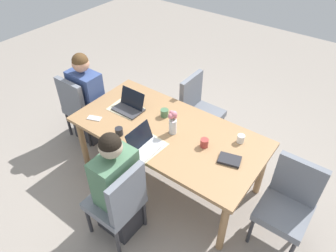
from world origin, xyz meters
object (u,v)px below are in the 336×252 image
at_px(chair_head_right_left_mid, 81,105).
at_px(book_red_cover, 230,160).
at_px(phone_black, 128,94).
at_px(phone_silver, 94,118).
at_px(chair_head_left_left_far, 289,201).
at_px(laptop_far_left_near, 144,144).
at_px(person_far_left_near, 118,190).
at_px(person_head_right_left_mid, 88,102).
at_px(flower_vase, 173,121).
at_px(dining_table, 168,135).
at_px(coffee_mug_centre_left, 241,139).
at_px(chair_near_right_near, 198,107).
at_px(coffee_mug_centre_right, 119,131).
at_px(chair_far_left_near, 119,200).
at_px(coffee_mug_near_right, 204,143).
at_px(laptop_head_right_left_mid, 130,106).
at_px(coffee_mug_near_left, 165,113).

xyz_separation_m(chair_head_right_left_mid, book_red_cover, (-2.03, -0.05, 0.24)).
distance_m(phone_black, phone_silver, 0.56).
relative_size(chair_head_left_left_far, laptop_far_left_near, 2.81).
bearing_deg(person_far_left_near, person_head_right_left_mid, -32.00).
bearing_deg(flower_vase, dining_table, -5.30).
xyz_separation_m(dining_table, coffee_mug_centre_left, (-0.68, -0.28, 0.11)).
bearing_deg(chair_head_left_left_far, laptop_far_left_near, 17.54).
height_order(chair_near_right_near, laptop_far_left_near, laptop_far_left_near).
distance_m(coffee_mug_centre_left, coffee_mug_centre_right, 1.20).
bearing_deg(book_red_cover, chair_far_left_near, 36.56).
relative_size(dining_table, coffee_mug_centre_left, 24.30).
relative_size(chair_far_left_near, book_red_cover, 4.50).
bearing_deg(chair_head_left_left_far, chair_far_left_near, 36.44).
xyz_separation_m(chair_head_left_left_far, coffee_mug_centre_left, (0.62, -0.21, 0.26)).
bearing_deg(phone_black, phone_silver, -73.70).
height_order(dining_table, chair_near_right_near, chair_near_right_near).
height_order(dining_table, person_far_left_near, person_far_left_near).
bearing_deg(coffee_mug_centre_left, person_head_right_left_mid, 7.76).
distance_m(flower_vase, coffee_mug_near_right, 0.38).
bearing_deg(person_far_left_near, book_red_cover, -133.28).
distance_m(chair_near_right_near, coffee_mug_centre_right, 1.18).
distance_m(person_far_left_near, chair_head_left_left_far, 1.54).
bearing_deg(coffee_mug_centre_right, laptop_head_right_left_mid, -61.91).
height_order(coffee_mug_centre_right, phone_black, coffee_mug_centre_right).
bearing_deg(book_red_cover, phone_silver, -3.70).
height_order(chair_head_left_left_far, coffee_mug_centre_left, chair_head_left_left_far).
xyz_separation_m(coffee_mug_centre_right, phone_black, (0.42, -0.59, -0.04)).
xyz_separation_m(chair_head_right_left_mid, coffee_mug_centre_right, (-0.97, 0.29, 0.26)).
bearing_deg(person_head_right_left_mid, dining_table, 179.42).
distance_m(dining_table, coffee_mug_centre_left, 0.74).
bearing_deg(person_far_left_near, coffee_mug_centre_right, -50.26).
xyz_separation_m(person_head_right_left_mid, phone_silver, (-0.51, 0.33, 0.20)).
bearing_deg(chair_near_right_near, chair_head_right_left_mid, 34.87).
bearing_deg(person_head_right_left_mid, chair_near_right_near, -146.26).
bearing_deg(coffee_mug_near_right, coffee_mug_centre_right, 25.12).
bearing_deg(coffee_mug_near_left, coffee_mug_centre_right, 70.51).
bearing_deg(coffee_mug_centre_left, coffee_mug_centre_right, 31.41).
bearing_deg(book_red_cover, dining_table, -16.77).
height_order(chair_head_right_left_mid, person_head_right_left_mid, person_head_right_left_mid).
height_order(chair_far_left_near, phone_black, chair_far_left_near).
bearing_deg(chair_head_right_left_mid, coffee_mug_near_left, -168.90).
relative_size(person_head_right_left_mid, chair_near_right_near, 1.33).
relative_size(laptop_head_right_left_mid, laptop_far_left_near, 1.00).
bearing_deg(coffee_mug_near_right, phone_silver, 15.87).
bearing_deg(chair_near_right_near, laptop_far_left_near, 94.44).
bearing_deg(coffee_mug_near_left, chair_head_right_left_mid, 11.10).
height_order(chair_head_right_left_mid, chair_head_left_left_far, same).
bearing_deg(chair_head_left_left_far, flower_vase, 3.38).
height_order(coffee_mug_near_left, coffee_mug_centre_right, coffee_mug_near_left).
bearing_deg(phone_black, laptop_far_left_near, -24.27).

